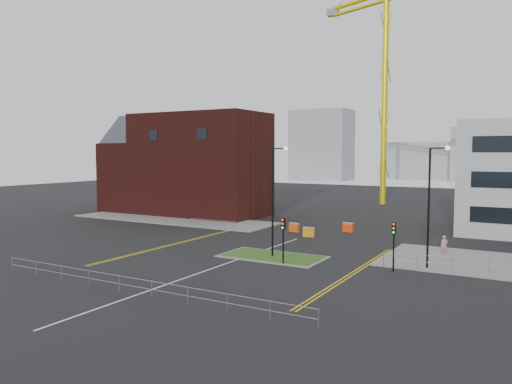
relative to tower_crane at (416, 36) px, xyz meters
The scene contains 24 objects.
ground 59.26m from the tower_crane, 93.59° to the right, with size 200.00×200.00×0.00m, color black.
pavement_left 46.92m from the tower_crane, 127.12° to the right, with size 28.00×8.00×0.12m, color slate.
island_kerb 52.15m from the tower_crane, 91.68° to the right, with size 8.60×4.60×0.08m, color slate.
grass_island 52.14m from the tower_crane, 91.68° to the right, with size 8.00×4.00×0.12m, color #2C521B.
brick_building 41.23m from the tower_crane, 136.67° to the right, with size 24.20×10.07×14.24m.
tower_crane is the anchor object (origin of this frame).
streetlamp_island 49.61m from the tower_crane, 91.40° to the right, with size 1.46×0.36×9.18m.
streetlamp_right_near 49.03m from the tower_crane, 75.71° to the right, with size 1.46×0.36×9.18m.
traffic_light_island 52.68m from the tower_crane, 89.16° to the right, with size 0.28×0.33×3.65m.
traffic_light_right 51.64m from the tower_crane, 79.03° to the right, with size 0.28×0.33×3.65m.
railing_front 64.34m from the tower_crane, 93.23° to the right, with size 24.05×0.05×1.10m.
railing_left 45.71m from the tower_crane, 112.36° to the right, with size 6.05×0.05×1.10m.
centre_line 57.48m from the tower_crane, 93.73° to the right, with size 0.15×30.00×0.01m, color silver.
yellow_left_a 51.92m from the tower_crane, 106.05° to the right, with size 0.12×24.00×0.01m, color gold.
yellow_left_b 51.85m from the tower_crane, 105.68° to the right, with size 0.12×24.00×0.01m, color gold.
yellow_right_a 54.23m from the tower_crane, 82.47° to the right, with size 0.12×20.00×0.01m, color gold.
yellow_right_b 54.27m from the tower_crane, 82.11° to the right, with size 0.12×20.00×0.01m, color gold.
skyline_a 81.48m from the tower_crane, 122.80° to the left, with size 18.00×12.00×22.00m, color gray.
skyline_b 79.71m from the tower_crane, 85.05° to the left, with size 24.00×12.00×16.00m, color gray.
skyline_d 90.34m from the tower_crane, 97.39° to the left, with size 30.00×12.00×12.00m, color gray.
pedestrian 46.19m from the tower_crane, 73.47° to the right, with size 0.60×0.40×1.66m, color #C07C88.
barrier_left 41.68m from the tower_crane, 99.65° to the right, with size 1.22×0.59×0.98m.
barrier_mid 39.10m from the tower_crane, 90.62° to the right, with size 1.25×0.57×1.01m.
barrier_right 43.08m from the tower_crane, 94.63° to the right, with size 1.22×0.59×0.99m.
Camera 1 is at (21.19, -28.09, 8.67)m, focal length 35.00 mm.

